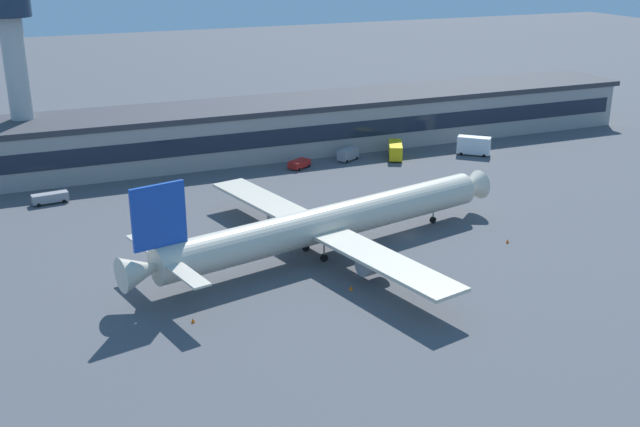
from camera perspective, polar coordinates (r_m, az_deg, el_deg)
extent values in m
plane|color=#4C4F54|center=(126.96, 6.15, -1.54)|extent=(600.00, 600.00, 0.00)
cube|color=#9E9993|center=(175.13, -2.75, 6.33)|extent=(172.81, 18.59, 10.16)
cube|color=#38383D|center=(173.88, -2.78, 8.15)|extent=(176.27, 18.96, 1.20)
cube|color=#192333|center=(166.51, -1.64, 5.81)|extent=(169.36, 0.16, 3.66)
cylinder|color=beige|center=(117.51, 0.75, -0.67)|extent=(57.31, 18.22, 5.38)
cone|color=beige|center=(136.78, 11.07, 1.96)|extent=(5.87, 6.07, 5.11)
cone|color=beige|center=(103.62, -13.07, -4.14)|extent=(6.85, 6.05, 4.84)
cube|color=#1947B2|center=(102.06, -11.89, -0.19)|extent=(7.45, 2.18, 8.60)
cube|color=beige|center=(109.54, -12.71, -2.31)|extent=(4.52, 9.97, 0.30)
cube|color=beige|center=(99.53, -9.97, -4.43)|extent=(4.52, 9.97, 0.30)
cube|color=beige|center=(128.87, -4.10, 0.92)|extent=(11.69, 26.60, 0.50)
cube|color=beige|center=(105.23, 4.94, -3.60)|extent=(11.69, 26.60, 0.50)
cylinder|color=#99999E|center=(126.89, -2.77, -0.26)|extent=(4.99, 3.88, 2.96)
cylinder|color=#99999E|center=(109.28, 3.99, -3.73)|extent=(4.99, 3.88, 2.96)
cylinder|color=black|center=(132.38, 8.39, -0.47)|extent=(1.18, 0.74, 1.10)
cylinder|color=slate|center=(131.91, 8.42, 0.09)|extent=(0.24, 0.24, 2.19)
cylinder|color=black|center=(119.37, -1.06, -2.57)|extent=(1.18, 0.74, 1.10)
cylinder|color=slate|center=(118.86, -1.07, -1.96)|extent=(0.24, 0.24, 2.19)
cylinder|color=black|center=(115.73, 0.30, -3.31)|extent=(1.18, 0.74, 1.10)
cylinder|color=slate|center=(115.20, 0.31, -2.69)|extent=(0.24, 0.24, 2.19)
cylinder|color=#B7B7B2|center=(166.68, -21.40, 8.04)|extent=(4.49, 4.49, 31.47)
cylinder|color=#1E2D42|center=(164.36, -22.19, 14.08)|extent=(8.52, 8.52, 4.00)
cube|color=red|center=(161.96, -1.55, 3.74)|extent=(5.46, 4.67, 1.40)
cube|color=black|center=(160.90, -1.85, 3.73)|extent=(2.66, 2.91, 0.35)
cylinder|color=black|center=(160.20, -1.60, 3.29)|extent=(0.76, 0.61, 0.70)
cylinder|color=black|center=(161.61, -2.25, 3.43)|extent=(0.76, 0.61, 0.70)
cylinder|color=black|center=(162.74, -0.86, 3.56)|extent=(0.76, 0.61, 0.70)
cylinder|color=black|center=(164.12, -1.51, 3.70)|extent=(0.76, 0.61, 0.70)
cube|color=white|center=(175.11, 11.36, 5.00)|extent=(7.11, 6.72, 3.80)
cube|color=black|center=(174.69, 12.02, 5.18)|extent=(3.47, 3.46, 0.95)
cylinder|color=black|center=(176.43, 12.18, 4.41)|extent=(0.72, 0.69, 0.70)
cylinder|color=black|center=(174.19, 12.08, 4.22)|extent=(0.72, 0.69, 0.70)
cylinder|color=black|center=(177.04, 10.57, 4.58)|extent=(0.72, 0.69, 0.70)
cylinder|color=black|center=(174.80, 10.45, 4.39)|extent=(0.72, 0.69, 0.70)
cube|color=gray|center=(148.79, -19.43, 1.13)|extent=(6.58, 2.70, 1.60)
cube|color=black|center=(148.95, -18.78, 1.36)|extent=(2.43, 2.08, 0.40)
cylinder|color=black|center=(150.21, -18.62, 1.08)|extent=(0.73, 0.38, 0.70)
cylinder|color=black|center=(148.52, -18.49, 0.88)|extent=(0.73, 0.38, 0.70)
cylinder|color=black|center=(149.58, -20.30, 0.80)|extent=(0.73, 0.38, 0.70)
cylinder|color=black|center=(147.88, -20.18, 0.60)|extent=(0.73, 0.38, 0.70)
cube|color=gray|center=(167.67, 2.10, 4.44)|extent=(5.62, 4.43, 2.20)
cube|color=black|center=(168.67, 2.39, 4.68)|extent=(2.57, 2.65, 0.55)
cylinder|color=black|center=(169.95, 2.19, 4.26)|extent=(0.76, 0.60, 0.70)
cylinder|color=black|center=(168.83, 2.74, 4.15)|extent=(0.76, 0.60, 0.70)
cylinder|color=black|center=(167.14, 1.45, 4.00)|extent=(0.76, 0.60, 0.70)
cylinder|color=black|center=(166.00, 2.00, 3.88)|extent=(0.76, 0.60, 0.70)
cube|color=yellow|center=(170.25, 5.62, 4.73)|extent=(6.20, 8.78, 3.00)
cube|color=black|center=(172.32, 5.60, 5.13)|extent=(3.60, 3.77, 0.75)
cylinder|color=black|center=(173.43, 5.16, 4.52)|extent=(0.58, 0.76, 0.70)
cylinder|color=black|center=(173.53, 5.99, 4.50)|extent=(0.58, 0.76, 0.70)
cylinder|color=black|center=(167.77, 5.21, 3.99)|extent=(0.58, 0.76, 0.70)
cylinder|color=black|center=(167.87, 6.07, 3.97)|extent=(0.58, 0.76, 0.70)
cone|color=#F2590C|center=(99.50, -9.42, -7.84)|extent=(0.52, 0.52, 0.64)
cone|color=#F2590C|center=(126.16, 13.77, -2.00)|extent=(0.52, 0.52, 0.65)
cone|color=#F2590C|center=(106.77, 2.31, -5.54)|extent=(0.54, 0.54, 0.68)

